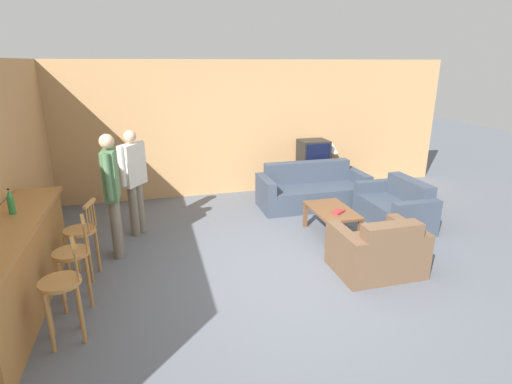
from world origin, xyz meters
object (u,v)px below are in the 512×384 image
(couch_far, at_px, (312,191))
(bar_chair_near, at_px, (63,289))
(tv, at_px, (313,153))
(person_by_window, at_px, (134,177))
(armchair_near, at_px, (378,252))
(bar_chair_far, at_px, (82,237))
(bar_chair_mid, at_px, (73,259))
(tv_unit, at_px, (312,178))
(book_on_table, at_px, (338,212))
(person_by_counter, at_px, (112,189))
(bottle, at_px, (11,202))
(loveseat_right, at_px, (396,208))
(table_lamp, at_px, (332,148))
(coffee_table, at_px, (332,213))

(couch_far, bearing_deg, bar_chair_near, -141.53)
(tv, xyz_separation_m, person_by_window, (-3.45, -1.33, 0.11))
(bar_chair_near, height_order, armchair_near, bar_chair_near)
(tv, distance_m, person_by_window, 3.70)
(bar_chair_near, relative_size, tv, 1.75)
(bar_chair_far, height_order, armchair_near, bar_chair_far)
(bar_chair_far, bearing_deg, person_by_window, 63.16)
(bar_chair_near, height_order, bar_chair_mid, same)
(tv, bearing_deg, tv_unit, 90.00)
(bar_chair_near, distance_m, couch_far, 4.75)
(tv_unit, bearing_deg, bar_chair_far, -147.96)
(bar_chair_far, height_order, book_on_table, bar_chair_far)
(book_on_table, xyz_separation_m, person_by_counter, (-3.14, 0.30, 0.52))
(armchair_near, xyz_separation_m, person_by_window, (-2.94, 2.03, 0.63))
(bar_chair_far, distance_m, tv, 4.79)
(book_on_table, bearing_deg, couch_far, 81.88)
(tv_unit, relative_size, bottle, 3.91)
(bottle, xyz_separation_m, book_on_table, (4.10, 0.43, -0.67))
(tv_unit, distance_m, person_by_counter, 4.28)
(bar_chair_far, relative_size, tv, 1.75)
(loveseat_right, relative_size, table_lamp, 2.83)
(coffee_table, bearing_deg, person_by_counter, 177.33)
(loveseat_right, bearing_deg, bottle, -171.85)
(bar_chair_near, bearing_deg, table_lamp, 40.11)
(bottle, bearing_deg, coffee_table, 8.23)
(tv, xyz_separation_m, person_by_counter, (-3.70, -2.03, 0.16))
(bar_chair_mid, relative_size, tv_unit, 0.88)
(armchair_near, distance_m, table_lamp, 3.53)
(bar_chair_far, bearing_deg, person_by_counter, 54.63)
(couch_far, distance_m, person_by_counter, 3.64)
(loveseat_right, distance_m, person_by_counter, 4.39)
(bar_chair_far, distance_m, bottle, 0.87)
(armchair_near, bearing_deg, book_on_table, 93.09)
(coffee_table, distance_m, bottle, 4.19)
(bar_chair_near, xyz_separation_m, coffee_table, (3.47, 1.58, -0.17))
(bar_chair_mid, height_order, book_on_table, bar_chair_mid)
(bar_chair_mid, bearing_deg, couch_far, 32.18)
(person_by_counter, bearing_deg, tv, 28.77)
(armchair_near, bearing_deg, bar_chair_far, 166.96)
(bar_chair_near, distance_m, loveseat_right, 5.02)
(couch_far, bearing_deg, table_lamp, 47.20)
(table_lamp, distance_m, person_by_window, 4.07)
(tv, height_order, bottle, bottle)
(bar_chair_near, xyz_separation_m, loveseat_right, (4.69, 1.75, -0.26))
(armchair_near, xyz_separation_m, coffee_table, (-0.08, 1.18, 0.09))
(bar_chair_near, relative_size, couch_far, 0.50)
(bar_chair_mid, xyz_separation_m, book_on_table, (3.49, 0.80, -0.09))
(armchair_near, height_order, bottle, bottle)
(bar_chair_mid, bearing_deg, person_by_counter, 72.06)
(bottle, distance_m, person_by_counter, 1.22)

